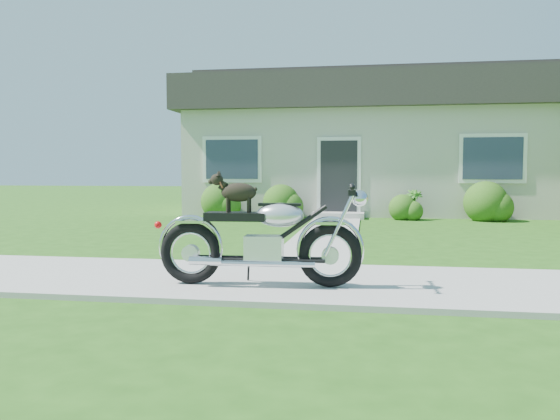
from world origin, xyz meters
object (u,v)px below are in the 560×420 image
object	(u,v)px
house	(390,144)
motorcycle_with_dog	(263,237)
potted_plant_right	(414,205)
potted_plant_left	(222,205)

from	to	relation	value
house	motorcycle_with_dog	distance (m)	12.62
potted_plant_right	motorcycle_with_dog	size ratio (longest dim) A/B	0.35
potted_plant_left	potted_plant_right	size ratio (longest dim) A/B	0.84
house	potted_plant_right	distance (m)	3.90
house	potted_plant_left	distance (m)	6.09
potted_plant_left	potted_plant_right	distance (m)	5.17
house	motorcycle_with_dog	world-z (taller)	house
potted_plant_right	motorcycle_with_dog	bearing A→B (deg)	-104.42
house	potted_plant_right	bearing A→B (deg)	-81.99
potted_plant_left	house	bearing A→B (deg)	36.35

